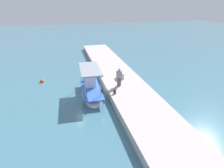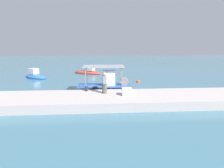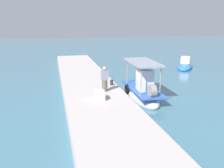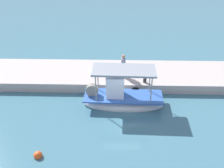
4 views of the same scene
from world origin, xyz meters
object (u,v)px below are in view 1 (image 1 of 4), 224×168
(mooring_bollard, at_px, (115,91))
(marker_buoy, at_px, (42,81))
(fisherman_near_bollard, at_px, (119,78))
(main_fishing_boat, at_px, (91,90))
(cargo_crate, at_px, (121,75))

(mooring_bollard, distance_m, marker_buoy, 8.75)
(fisherman_near_bollard, height_order, marker_buoy, fisherman_near_bollard)
(main_fishing_boat, xyz_separation_m, cargo_crate, (1.63, -3.35, 0.44))
(cargo_crate, xyz_separation_m, marker_buoy, (2.59, 7.99, -0.87))
(cargo_crate, height_order, marker_buoy, cargo_crate)
(main_fishing_boat, bearing_deg, fisherman_near_bollard, -92.17)
(mooring_bollard, bearing_deg, cargo_crate, -25.01)
(fisherman_near_bollard, bearing_deg, main_fishing_boat, 87.83)
(main_fishing_boat, bearing_deg, cargo_crate, -64.03)
(fisherman_near_bollard, height_order, cargo_crate, fisherman_near_bollard)
(mooring_bollard, bearing_deg, marker_buoy, 48.07)
(fisherman_near_bollard, xyz_separation_m, marker_buoy, (4.32, 7.31, -1.35))
(mooring_bollard, bearing_deg, main_fishing_boat, 48.93)
(cargo_crate, relative_size, marker_buoy, 1.69)
(mooring_bollard, relative_size, marker_buoy, 0.91)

